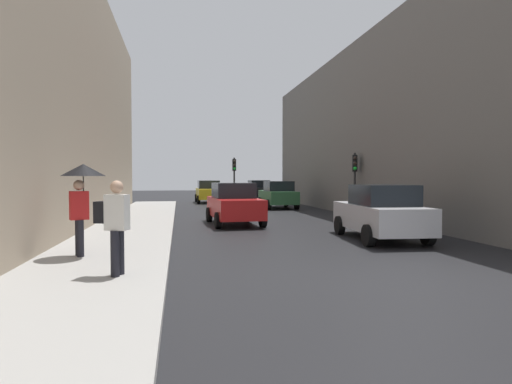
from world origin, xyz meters
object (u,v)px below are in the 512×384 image
(car_yellow_taxi, at_px, (209,192))
(pedestrian_with_black_backpack, at_px, (115,222))
(car_silver_hatchback, at_px, (381,212))
(car_dark_suv, at_px, (258,190))
(car_red_sedan, at_px, (234,204))
(car_green_estate, at_px, (278,195))
(traffic_light_mid_street, at_px, (355,173))
(pedestrian_with_umbrella, at_px, (82,184))
(traffic_light_far_median, at_px, (234,172))

(car_yellow_taxi, height_order, pedestrian_with_black_backpack, pedestrian_with_black_backpack)
(car_silver_hatchback, xyz_separation_m, car_dark_suv, (0.47, 23.90, 0.00))
(car_red_sedan, bearing_deg, car_silver_hatchback, -53.19)
(car_green_estate, bearing_deg, car_dark_suv, 87.21)
(traffic_light_mid_street, distance_m, car_green_estate, 7.37)
(car_yellow_taxi, bearing_deg, pedestrian_with_black_backpack, -97.74)
(car_yellow_taxi, bearing_deg, car_dark_suv, 29.82)
(pedestrian_with_black_backpack, bearing_deg, pedestrian_with_umbrella, 115.12)
(car_red_sedan, distance_m, pedestrian_with_black_backpack, 10.41)
(car_silver_hatchback, bearing_deg, pedestrian_with_umbrella, -165.51)
(traffic_light_far_median, xyz_separation_m, car_green_estate, (2.41, -3.55, -1.49))
(pedestrian_with_umbrella, bearing_deg, car_red_sedan, 59.21)
(car_red_sedan, bearing_deg, traffic_light_far_median, 82.63)
(car_green_estate, bearing_deg, pedestrian_with_black_backpack, -111.77)
(pedestrian_with_umbrella, bearing_deg, car_green_estate, 62.75)
(pedestrian_with_umbrella, bearing_deg, car_yellow_taxi, 79.09)
(car_green_estate, bearing_deg, traffic_light_far_median, 124.12)
(traffic_light_mid_street, height_order, pedestrian_with_black_backpack, traffic_light_mid_street)
(pedestrian_with_umbrella, xyz_separation_m, pedestrian_with_black_backpack, (1.04, -2.21, -0.68))
(car_dark_suv, distance_m, pedestrian_with_black_backpack, 29.43)
(car_silver_hatchback, distance_m, car_dark_suv, 23.91)
(traffic_light_far_median, bearing_deg, traffic_light_mid_street, -65.45)
(car_red_sedan, distance_m, pedestrian_with_umbrella, 8.88)
(traffic_light_far_median, relative_size, car_silver_hatchback, 0.79)
(car_yellow_taxi, relative_size, pedestrian_with_umbrella, 1.98)
(car_dark_suv, bearing_deg, pedestrian_with_black_backpack, -105.74)
(traffic_light_mid_street, height_order, car_silver_hatchback, traffic_light_mid_street)
(car_dark_suv, relative_size, pedestrian_with_umbrella, 1.97)
(car_dark_suv, xyz_separation_m, pedestrian_with_black_backpack, (-7.98, -28.33, 0.29))
(traffic_light_mid_street, xyz_separation_m, car_yellow_taxi, (-6.37, 13.79, -1.35))
(traffic_light_far_median, bearing_deg, car_red_sedan, -97.37)
(traffic_light_mid_street, xyz_separation_m, car_green_estate, (-2.35, 6.86, -1.35))
(traffic_light_mid_street, relative_size, car_dark_suv, 0.77)
(car_silver_hatchback, bearing_deg, car_dark_suv, 88.87)
(traffic_light_mid_street, height_order, car_red_sedan, traffic_light_mid_street)
(traffic_light_far_median, height_order, car_green_estate, traffic_light_far_median)
(car_dark_suv, bearing_deg, traffic_light_mid_street, -83.43)
(car_green_estate, xyz_separation_m, car_red_sedan, (-4.04, -9.02, 0.00))
(traffic_light_far_median, distance_m, car_dark_suv, 6.77)
(car_yellow_taxi, relative_size, pedestrian_with_black_backpack, 2.39)
(car_yellow_taxi, bearing_deg, car_red_sedan, -90.06)
(car_red_sedan, distance_m, car_yellow_taxi, 15.96)
(car_green_estate, bearing_deg, pedestrian_with_umbrella, -117.25)
(traffic_light_mid_street, distance_m, car_dark_suv, 16.52)
(car_yellow_taxi, bearing_deg, car_silver_hatchback, -79.36)
(traffic_light_far_median, distance_m, car_yellow_taxi, 4.03)
(car_silver_hatchback, height_order, pedestrian_with_umbrella, pedestrian_with_umbrella)
(car_yellow_taxi, distance_m, pedestrian_with_black_backpack, 26.00)
(car_yellow_taxi, bearing_deg, pedestrian_with_umbrella, -100.91)
(car_dark_suv, bearing_deg, car_green_estate, -92.79)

